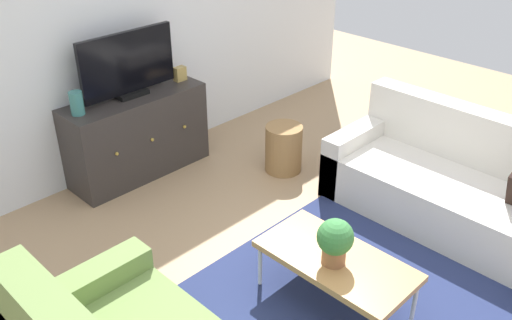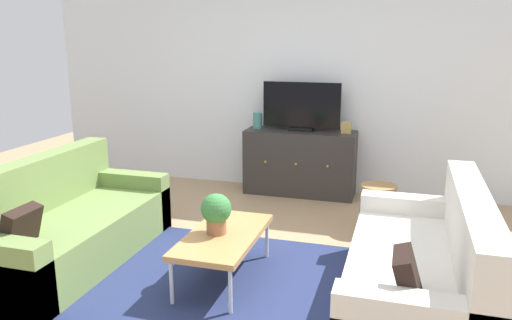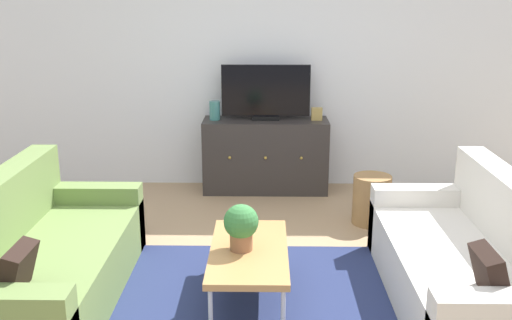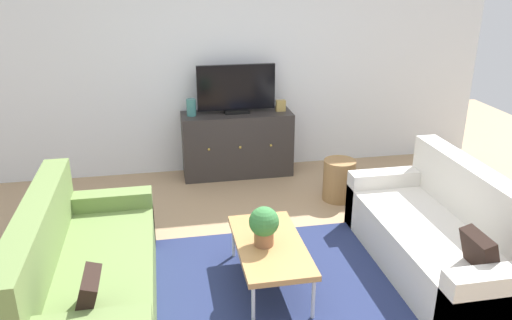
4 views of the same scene
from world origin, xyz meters
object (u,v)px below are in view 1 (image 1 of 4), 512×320
(flat_screen_tv, at_px, (128,65))
(wicker_basket, at_px, (284,148))
(coffee_table, at_px, (336,261))
(potted_plant, at_px, (335,240))
(glass_vase, at_px, (77,103))
(mantel_clock, at_px, (180,74))
(couch_right_side, at_px, (453,186))
(tv_console, at_px, (137,135))

(flat_screen_tv, distance_m, wicker_basket, 1.57)
(coffee_table, relative_size, flat_screen_tv, 1.12)
(potted_plant, relative_size, wicker_basket, 0.70)
(potted_plant, xyz_separation_m, flat_screen_tv, (0.16, 2.36, 0.48))
(glass_vase, bearing_deg, mantel_clock, 0.00)
(wicker_basket, bearing_deg, flat_screen_tv, 135.66)
(coffee_table, height_order, potted_plant, potted_plant)
(coffee_table, height_order, mantel_clock, mantel_clock)
(wicker_basket, bearing_deg, glass_vase, 148.27)
(mantel_clock, bearing_deg, couch_right_side, -70.42)
(mantel_clock, bearing_deg, tv_console, -180.00)
(potted_plant, xyz_separation_m, mantel_clock, (0.68, 2.34, 0.27))
(flat_screen_tv, bearing_deg, wicker_basket, -44.34)
(potted_plant, xyz_separation_m, glass_vase, (-0.37, 2.34, 0.30))
(wicker_basket, bearing_deg, mantel_clock, 115.36)
(tv_console, distance_m, glass_vase, 0.71)
(couch_right_side, distance_m, wicker_basket, 1.52)
(wicker_basket, bearing_deg, coffee_table, -127.03)
(coffee_table, height_order, flat_screen_tv, flat_screen_tv)
(mantel_clock, bearing_deg, flat_screen_tv, 177.81)
(couch_right_side, xyz_separation_m, glass_vase, (-1.89, 2.37, 0.58))
(tv_console, height_order, glass_vase, glass_vase)
(flat_screen_tv, bearing_deg, potted_plant, -93.83)
(mantel_clock, bearing_deg, wicker_basket, -64.64)
(potted_plant, height_order, wicker_basket, potted_plant)
(coffee_table, height_order, tv_console, tv_console)
(potted_plant, distance_m, flat_screen_tv, 2.41)
(wicker_basket, bearing_deg, tv_console, 136.28)
(tv_console, bearing_deg, glass_vase, 180.00)
(tv_console, bearing_deg, mantel_clock, 0.00)
(potted_plant, height_order, tv_console, tv_console)
(coffee_table, relative_size, potted_plant, 3.23)
(flat_screen_tv, relative_size, wicker_basket, 2.02)
(tv_console, relative_size, mantel_clock, 9.90)
(glass_vase, bearing_deg, wicker_basket, -31.73)
(potted_plant, relative_size, glass_vase, 1.61)
(couch_right_side, bearing_deg, mantel_clock, 109.58)
(couch_right_side, bearing_deg, coffee_table, 178.20)
(glass_vase, distance_m, mantel_clock, 1.05)
(mantel_clock, bearing_deg, glass_vase, 180.00)
(couch_right_side, height_order, coffee_table, couch_right_side)
(couch_right_side, height_order, potted_plant, couch_right_side)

